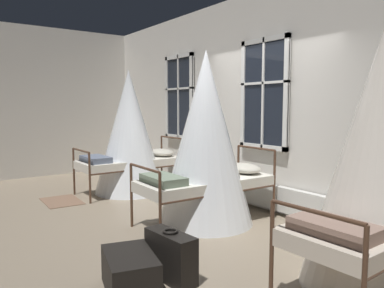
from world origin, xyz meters
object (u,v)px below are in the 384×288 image
at_px(travel_trunk, 130,273).
at_px(cot_first, 130,134).
at_px(cot_third, 381,161).
at_px(cot_second, 206,141).
at_px(suitcase_dark, 171,256).

bearing_deg(travel_trunk, cot_first, 153.63).
relative_size(cot_first, cot_third, 0.97).
distance_m(cot_first, cot_third, 4.61).
distance_m(cot_second, cot_third, 2.33).
distance_m(cot_first, suitcase_dark, 3.77).
bearing_deg(travel_trunk, cot_third, 56.52).
relative_size(cot_second, travel_trunk, 3.63).
height_order(cot_first, travel_trunk, cot_first).
relative_size(cot_first, cot_second, 0.96).
bearing_deg(cot_first, cot_second, -90.28).
height_order(suitcase_dark, travel_trunk, suitcase_dark).
height_order(cot_first, cot_second, cot_second).
xyz_separation_m(cot_first, cot_third, (4.61, 0.09, 0.03)).
distance_m(cot_second, suitcase_dark, 1.97).
distance_m(cot_first, cot_second, 2.27).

